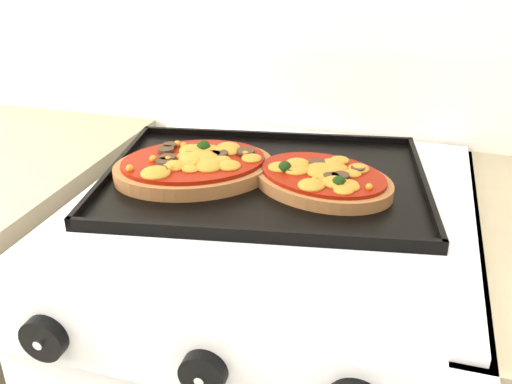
% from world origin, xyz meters
% --- Properties ---
extents(control_panel, '(0.60, 0.02, 0.09)m').
position_xyz_m(control_panel, '(0.05, 1.39, 0.85)').
color(control_panel, silver).
rests_on(control_panel, stove).
extents(knob_left, '(0.06, 0.02, 0.06)m').
position_xyz_m(knob_left, '(-0.15, 1.37, 0.85)').
color(knob_left, black).
rests_on(knob_left, control_panel).
extents(knob_center, '(0.05, 0.02, 0.05)m').
position_xyz_m(knob_center, '(0.05, 1.37, 0.85)').
color(knob_center, black).
rests_on(knob_center, control_panel).
extents(baking_tray, '(0.56, 0.45, 0.02)m').
position_xyz_m(baking_tray, '(0.02, 1.73, 0.92)').
color(baking_tray, black).
rests_on(baking_tray, stove).
extents(pizza_left, '(0.31, 0.29, 0.04)m').
position_xyz_m(pizza_left, '(-0.09, 1.71, 0.94)').
color(pizza_left, '#A9683A').
rests_on(pizza_left, baking_tray).
extents(pizza_right, '(0.26, 0.23, 0.03)m').
position_xyz_m(pizza_right, '(0.11, 1.73, 0.94)').
color(pizza_right, '#A9683A').
rests_on(pizza_right, baking_tray).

